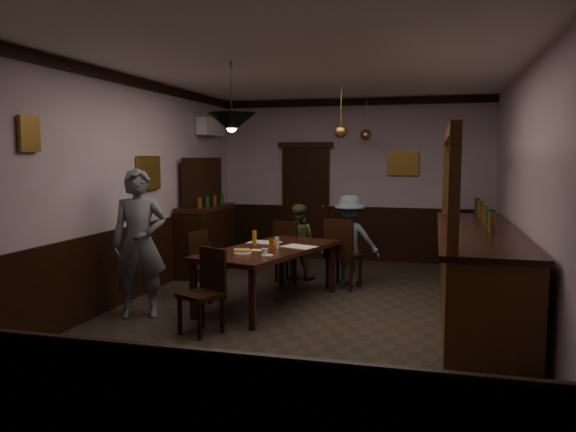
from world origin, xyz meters
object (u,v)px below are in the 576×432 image
(dining_table, at_px, (269,253))
(person_standing, at_px, (139,243))
(chair_near, at_px, (206,287))
(pendant_iron, at_px, (231,123))
(chair_far_left, at_px, (289,249))
(coffee_cup, at_px, (265,252))
(sideboard, at_px, (205,227))
(person_seated_left, at_px, (297,242))
(pendant_brass_mid, at_px, (341,131))
(person_seated_right, at_px, (350,240))
(chair_side, at_px, (204,262))
(soda_can, at_px, (272,244))
(chair_far_right, at_px, (342,251))
(bar_counter, at_px, (478,271))
(pendant_brass_far, at_px, (366,135))

(dining_table, height_order, person_standing, person_standing)
(chair_near, height_order, pendant_iron, pendant_iron)
(chair_far_left, bearing_deg, chair_near, 99.23)
(chair_far_left, bearing_deg, coffee_cup, 110.87)
(sideboard, bearing_deg, person_seated_left, -3.45)
(coffee_cup, xyz_separation_m, pendant_brass_mid, (0.58, 1.98, 1.50))
(person_standing, bearing_deg, dining_table, 11.76)
(chair_near, relative_size, person_standing, 0.52)
(person_seated_right, height_order, sideboard, sideboard)
(chair_side, relative_size, person_standing, 0.52)
(dining_table, relative_size, soda_can, 19.90)
(chair_side, bearing_deg, sideboard, 39.02)
(dining_table, distance_m, chair_far_left, 1.36)
(pendant_brass_mid, bearing_deg, chair_side, -140.37)
(chair_far_left, height_order, sideboard, sideboard)
(chair_far_right, relative_size, bar_counter, 0.26)
(pendant_brass_far, bearing_deg, person_standing, -120.70)
(dining_table, relative_size, chair_near, 2.58)
(person_standing, relative_size, person_seated_right, 1.31)
(chair_far_left, xyz_separation_m, bar_counter, (2.67, -1.27, 0.05))
(pendant_brass_mid, bearing_deg, pendant_brass_far, 82.07)
(bar_counter, xyz_separation_m, pendant_brass_far, (-1.69, 2.78, 1.73))
(sideboard, bearing_deg, coffee_cup, -52.71)
(sideboard, distance_m, pendant_brass_mid, 2.79)
(chair_far_right, distance_m, sideboard, 2.48)
(pendant_brass_mid, bearing_deg, pendant_iron, -112.54)
(chair_far_right, height_order, chair_near, chair_far_right)
(chair_near, bearing_deg, coffee_cup, 82.70)
(coffee_cup, height_order, bar_counter, bar_counter)
(person_standing, relative_size, bar_counter, 0.45)
(pendant_iron, bearing_deg, pendant_brass_far, 73.01)
(chair_side, xyz_separation_m, bar_counter, (3.53, 0.01, 0.06))
(coffee_cup, distance_m, sideboard, 2.86)
(coffee_cup, relative_size, pendant_iron, 0.10)
(person_standing, xyz_separation_m, pendant_iron, (1.13, 0.15, 1.42))
(person_seated_left, relative_size, bar_counter, 0.30)
(chair_near, distance_m, soda_can, 1.30)
(chair_far_right, xyz_separation_m, pendant_iron, (-0.99, -1.87, 1.74))
(chair_far_right, distance_m, bar_counter, 2.08)
(dining_table, xyz_separation_m, bar_counter, (2.58, 0.07, -0.12))
(chair_far_right, relative_size, pendant_brass_far, 1.28)
(pendant_iron, xyz_separation_m, pendant_brass_far, (1.11, 3.62, -0.01))
(chair_near, bearing_deg, soda_can, 96.90)
(person_seated_right, relative_size, coffee_cup, 16.99)
(person_standing, distance_m, soda_can, 1.64)
(chair_far_right, bearing_deg, chair_side, 46.11)
(chair_far_right, bearing_deg, coffee_cup, 83.38)
(person_seated_right, height_order, pendant_brass_far, pendant_brass_far)
(chair_near, xyz_separation_m, soda_can, (0.40, 1.19, 0.30))
(bar_counter, bearing_deg, person_seated_left, 149.34)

